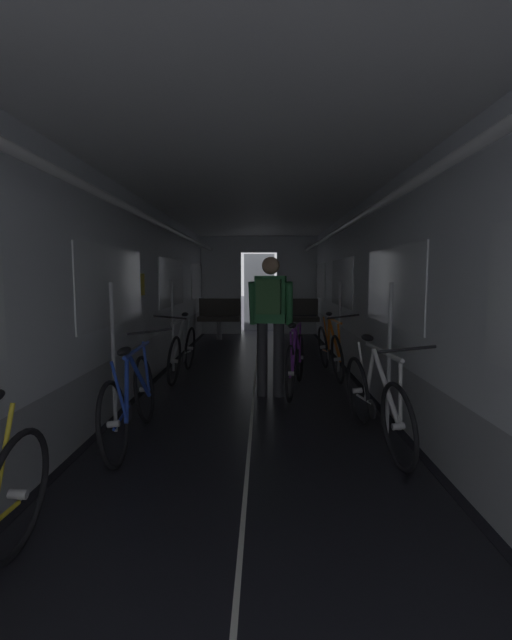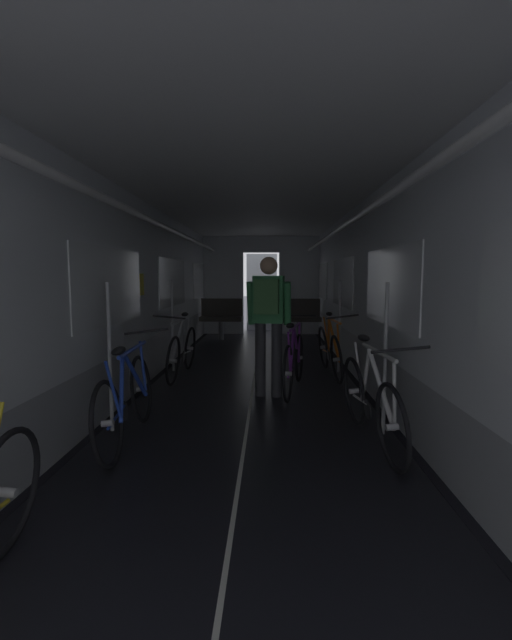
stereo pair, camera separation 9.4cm
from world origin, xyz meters
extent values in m
plane|color=black|center=(0.00, 0.00, 0.00)|extent=(60.00, 60.00, 0.00)
cube|color=black|center=(-1.41, 3.25, 0.00)|extent=(0.08, 11.50, 0.01)
cube|color=black|center=(1.41, 3.25, 0.00)|extent=(0.08, 11.50, 0.01)
cube|color=beige|center=(0.00, 3.25, 0.00)|extent=(0.03, 11.27, 0.00)
cube|color=#9EA0A5|center=(-1.51, 3.25, 0.30)|extent=(0.12, 11.50, 0.60)
cube|color=silver|center=(-1.51, 3.25, 1.53)|extent=(0.12, 11.50, 1.85)
cube|color=white|center=(-1.45, 2.67, 1.35)|extent=(0.02, 1.90, 0.80)
cube|color=white|center=(-1.45, 5.55, 1.35)|extent=(0.02, 1.90, 0.80)
cube|color=white|center=(-1.45, 8.42, 1.35)|extent=(0.02, 1.90, 0.80)
cube|color=yellow|center=(-1.45, 3.72, 1.35)|extent=(0.01, 0.20, 0.28)
cylinder|color=white|center=(-1.17, 3.25, 2.10)|extent=(0.07, 11.04, 0.07)
cylinder|color=#B7BABF|center=(-1.27, 2.10, 0.70)|extent=(0.04, 0.04, 1.40)
cylinder|color=#B7BABF|center=(-1.27, 4.70, 0.70)|extent=(0.04, 0.04, 1.40)
cube|color=#9EA0A5|center=(1.51, 3.25, 0.30)|extent=(0.12, 11.50, 0.60)
cube|color=silver|center=(1.51, 3.25, 1.53)|extent=(0.12, 11.50, 1.85)
cube|color=white|center=(1.45, 2.67, 1.35)|extent=(0.02, 1.90, 0.80)
cube|color=white|center=(1.45, 5.55, 1.35)|extent=(0.02, 1.90, 0.80)
cube|color=white|center=(1.45, 8.42, 1.35)|extent=(0.02, 1.90, 0.80)
cube|color=yellow|center=(1.45, 3.16, 1.35)|extent=(0.01, 0.20, 0.28)
cylinder|color=white|center=(1.17, 3.25, 2.10)|extent=(0.07, 11.04, 0.07)
cylinder|color=#B7BABF|center=(1.27, 2.10, 0.70)|extent=(0.04, 0.04, 1.40)
cylinder|color=#B7BABF|center=(1.27, 4.70, 0.70)|extent=(0.04, 0.04, 1.40)
cube|color=silver|center=(-0.95, 9.06, 1.23)|extent=(1.00, 0.12, 2.45)
cube|color=silver|center=(0.95, 9.06, 1.23)|extent=(1.00, 0.12, 2.45)
cube|color=silver|center=(0.00, 9.06, 2.25)|extent=(0.90, 0.12, 0.40)
cube|color=#4C4F54|center=(0.00, 9.76, 1.03)|extent=(0.81, 0.04, 2.05)
cube|color=white|center=(0.00, 3.25, 2.51)|extent=(3.14, 11.62, 0.12)
cylinder|color=gray|center=(-0.90, 8.00, 0.22)|extent=(0.12, 0.12, 0.44)
cube|color=#47423D|center=(-0.90, 8.00, 0.49)|extent=(0.96, 0.44, 0.10)
cube|color=#47423D|center=(-0.90, 8.19, 0.74)|extent=(0.96, 0.08, 0.40)
torus|color=gray|center=(-1.33, 8.22, 0.94)|extent=(0.14, 0.14, 0.02)
cylinder|color=gray|center=(0.90, 8.00, 0.22)|extent=(0.12, 0.12, 0.44)
cube|color=#47423D|center=(0.90, 8.00, 0.49)|extent=(0.96, 0.44, 0.10)
cube|color=#47423D|center=(0.90, 8.19, 0.74)|extent=(0.96, 0.08, 0.40)
torus|color=gray|center=(0.47, 8.22, 0.94)|extent=(0.14, 0.14, 0.02)
torus|color=black|center=(-1.02, 1.36, 0.33)|extent=(0.14, 0.67, 0.67)
cylinder|color=#B2B2B7|center=(-1.02, 1.36, 0.33)|extent=(0.10, 0.05, 0.06)
torus|color=black|center=(-1.07, 2.38, 0.33)|extent=(0.14, 0.67, 0.67)
cylinder|color=#B2B2B7|center=(-1.07, 2.38, 0.33)|extent=(0.10, 0.05, 0.06)
cylinder|color=#2342B7|center=(-1.03, 2.06, 0.55)|extent=(0.08, 0.54, 0.56)
cylinder|color=#2342B7|center=(-1.01, 1.65, 0.55)|extent=(0.11, 0.34, 0.55)
cylinder|color=#2342B7|center=(-0.99, 1.91, 0.81)|extent=(0.07, 0.82, 0.04)
cylinder|color=#2342B7|center=(-1.00, 1.43, 0.57)|extent=(0.08, 0.17, 0.49)
cylinder|color=#2342B7|center=(-1.04, 1.58, 0.31)|extent=(0.05, 0.45, 0.07)
cylinder|color=#2342B7|center=(-1.04, 2.35, 0.57)|extent=(0.09, 0.09, 0.49)
cylinder|color=black|center=(-1.05, 1.81, 0.29)|extent=(0.04, 0.17, 0.17)
ellipsoid|color=black|center=(-0.96, 1.48, 0.87)|extent=(0.11, 0.24, 0.07)
cylinder|color=black|center=(-1.00, 2.37, 0.91)|extent=(0.44, 0.04, 0.08)
torus|color=black|center=(-1.14, 0.29, 0.33)|extent=(0.13, 0.67, 0.67)
cylinder|color=#B2B2B7|center=(-1.14, 0.29, 0.33)|extent=(0.10, 0.06, 0.06)
torus|color=black|center=(1.07, 4.99, 0.33)|extent=(0.15, 0.68, 0.67)
cylinder|color=#B2B2B7|center=(1.07, 4.99, 0.33)|extent=(0.10, 0.06, 0.06)
torus|color=black|center=(1.12, 3.97, 0.33)|extent=(0.15, 0.68, 0.67)
cylinder|color=#B2B2B7|center=(1.12, 3.97, 0.33)|extent=(0.10, 0.06, 0.06)
cylinder|color=orange|center=(1.13, 4.29, 0.55)|extent=(0.13, 0.54, 0.56)
cylinder|color=orange|center=(1.11, 4.70, 0.55)|extent=(0.08, 0.35, 0.55)
cylinder|color=orange|center=(1.16, 4.45, 0.81)|extent=(0.08, 0.82, 0.04)
cylinder|color=orange|center=(1.10, 4.92, 0.57)|extent=(0.09, 0.16, 0.49)
cylinder|color=orange|center=(1.08, 4.77, 0.31)|extent=(0.05, 0.45, 0.07)
cylinder|color=orange|center=(1.15, 4.00, 0.57)|extent=(0.08, 0.09, 0.49)
cylinder|color=black|center=(1.09, 4.54, 0.29)|extent=(0.04, 0.17, 0.17)
ellipsoid|color=black|center=(1.14, 4.88, 0.87)|extent=(0.11, 0.24, 0.07)
cylinder|color=black|center=(1.19, 3.99, 0.91)|extent=(0.44, 0.05, 0.07)
torus|color=black|center=(-1.03, 4.82, 0.33)|extent=(0.12, 0.67, 0.67)
cylinder|color=#B2B2B7|center=(-1.03, 4.82, 0.33)|extent=(0.10, 0.05, 0.06)
torus|color=black|center=(-1.07, 3.80, 0.33)|extent=(0.12, 0.67, 0.67)
cylinder|color=#B2B2B7|center=(-1.07, 3.80, 0.33)|extent=(0.10, 0.05, 0.06)
cylinder|color=#ADAFB5|center=(-1.07, 4.12, 0.55)|extent=(0.10, 0.54, 0.56)
cylinder|color=#ADAFB5|center=(-1.06, 4.53, 0.55)|extent=(0.07, 0.34, 0.55)
cylinder|color=#ADAFB5|center=(-1.09, 4.28, 0.82)|extent=(0.07, 0.82, 0.04)
cylinder|color=#ADAFB5|center=(-1.05, 4.75, 0.58)|extent=(0.07, 0.16, 0.49)
cylinder|color=#ADAFB5|center=(-1.04, 4.60, 0.31)|extent=(0.04, 0.45, 0.07)
cylinder|color=#ADAFB5|center=(-1.09, 3.84, 0.58)|extent=(0.07, 0.09, 0.49)
cylinder|color=black|center=(-1.04, 4.37, 0.29)|extent=(0.03, 0.17, 0.17)
ellipsoid|color=black|center=(-1.08, 4.71, 0.88)|extent=(0.10, 0.24, 0.07)
cylinder|color=black|center=(-1.11, 3.82, 0.92)|extent=(0.44, 0.04, 0.06)
torus|color=black|center=(1.05, 2.36, 0.33)|extent=(0.15, 0.68, 0.67)
cylinder|color=#B2B2B7|center=(1.05, 2.36, 0.33)|extent=(0.10, 0.06, 0.06)
torus|color=black|center=(1.13, 1.34, 0.33)|extent=(0.15, 0.68, 0.67)
cylinder|color=#B2B2B7|center=(1.13, 1.34, 0.33)|extent=(0.10, 0.06, 0.06)
cylinder|color=silver|center=(1.12, 1.66, 0.55)|extent=(0.13, 0.54, 0.56)
cylinder|color=silver|center=(1.09, 2.07, 0.55)|extent=(0.06, 0.35, 0.55)
cylinder|color=silver|center=(1.13, 1.81, 0.82)|extent=(0.11, 0.82, 0.04)
cylinder|color=silver|center=(1.07, 2.29, 0.58)|extent=(0.08, 0.16, 0.49)
cylinder|color=silver|center=(1.06, 2.13, 0.31)|extent=(0.06, 0.45, 0.07)
cylinder|color=silver|center=(1.15, 1.37, 0.58)|extent=(0.07, 0.09, 0.49)
cylinder|color=black|center=(1.08, 1.91, 0.29)|extent=(0.04, 0.17, 0.17)
ellipsoid|color=black|center=(1.10, 2.24, 0.88)|extent=(0.11, 0.25, 0.07)
cylinder|color=black|center=(1.18, 1.36, 0.92)|extent=(0.44, 0.06, 0.06)
cylinder|color=#2D2D33|center=(0.10, 3.35, 0.45)|extent=(0.13, 0.13, 0.90)
cylinder|color=#2D2D33|center=(0.30, 3.33, 0.45)|extent=(0.13, 0.13, 0.90)
cube|color=#337F47|center=(0.20, 3.34, 1.18)|extent=(0.39, 0.27, 0.56)
cylinder|color=#337F47|center=(-0.01, 3.39, 1.13)|extent=(0.12, 0.21, 0.53)
cylinder|color=#337F47|center=(0.42, 3.33, 1.13)|extent=(0.12, 0.21, 0.53)
sphere|color=tan|center=(0.20, 3.34, 1.58)|extent=(0.21, 0.21, 0.21)
cube|color=#3D703D|center=(0.18, 3.17, 1.22)|extent=(0.30, 0.20, 0.40)
torus|color=black|center=(0.43, 3.09, 0.33)|extent=(0.17, 0.67, 0.67)
cylinder|color=#B2B2B7|center=(0.43, 3.09, 0.33)|extent=(0.10, 0.07, 0.05)
torus|color=black|center=(0.63, 4.09, 0.33)|extent=(0.17, 0.67, 0.67)
cylinder|color=#B2B2B7|center=(0.63, 4.09, 0.33)|extent=(0.10, 0.07, 0.05)
cylinder|color=purple|center=(0.57, 3.78, 0.55)|extent=(0.15, 0.54, 0.56)
cylinder|color=purple|center=(0.49, 3.38, 0.55)|extent=(0.10, 0.34, 0.55)
cylinder|color=purple|center=(0.54, 3.63, 0.82)|extent=(0.19, 0.81, 0.03)
cylinder|color=purple|center=(0.44, 3.16, 0.58)|extent=(0.06, 0.16, 0.49)
cylinder|color=purple|center=(0.47, 3.31, 0.31)|extent=(0.11, 0.45, 0.07)
cylinder|color=purple|center=(0.62, 4.06, 0.58)|extent=(0.04, 0.09, 0.49)
cylinder|color=black|center=(0.51, 3.53, 0.29)|extent=(0.05, 0.17, 0.17)
ellipsoid|color=black|center=(0.46, 3.21, 0.88)|extent=(0.14, 0.25, 0.06)
cylinder|color=black|center=(0.63, 4.08, 0.92)|extent=(0.44, 0.11, 0.03)
camera|label=1|loc=(0.12, -1.80, 1.45)|focal=24.16mm
camera|label=2|loc=(0.22, -1.80, 1.45)|focal=24.16mm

